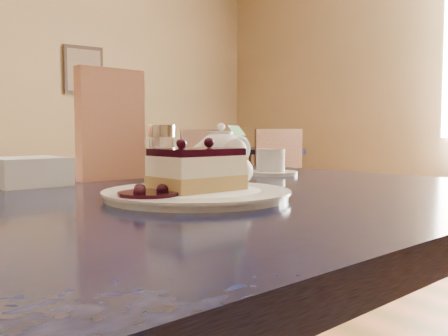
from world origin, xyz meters
TOP-DOWN VIEW (x-y plane):
  - main_table at (0.17, 0.07)m, footprint 1.36×0.99m
  - dessert_plate at (0.18, 0.02)m, footprint 0.27×0.27m
  - cheesecake_slice at (0.18, 0.02)m, footprint 0.14×0.10m
  - whipped_cream at (0.27, 0.04)m, footprint 0.06×0.06m
  - berry_sauce at (0.09, 0.00)m, footprint 0.08×0.08m
  - tea_set at (0.53, 0.42)m, footprint 0.20×0.29m
  - menu_card at (0.20, 0.38)m, footprint 0.15×0.05m
  - sugar_shaker at (0.32, 0.38)m, footprint 0.06×0.06m
  - napkin_stack at (0.02, 0.36)m, footprint 0.14×0.14m
  - bg_table_far_right at (2.54, 3.06)m, footprint 1.20×1.82m

SIDE VIEW (x-z plane):
  - bg_table_far_right at x=2.54m, z-range -0.53..0.67m
  - main_table at x=0.17m, z-range 0.31..1.10m
  - dessert_plate at x=0.18m, z-range 0.79..0.80m
  - berry_sauce at x=0.09m, z-range 0.80..0.81m
  - napkin_stack at x=0.02m, z-range 0.79..0.84m
  - whipped_cream at x=0.27m, z-range 0.80..0.85m
  - cheesecake_slice at x=0.18m, z-range 0.80..0.87m
  - tea_set at x=0.53m, z-range 0.78..0.89m
  - sugar_shaker at x=0.32m, z-range 0.79..0.91m
  - menu_card at x=0.20m, z-range 0.79..1.02m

